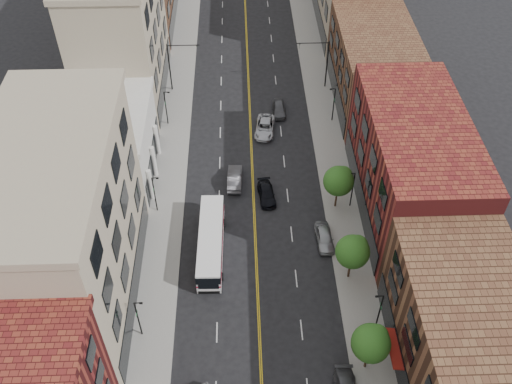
{
  "coord_description": "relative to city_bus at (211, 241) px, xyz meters",
  "views": [
    {
      "loc": [
        -1.29,
        -20.97,
        47.1
      ],
      "look_at": [
        0.15,
        21.63,
        5.0
      ],
      "focal_mm": 40.0,
      "sensor_mm": 36.0,
      "label": 1
    }
  ],
  "objects": [
    {
      "name": "bldg_r_mid",
      "position": [
        21.71,
        6.15,
        4.33
      ],
      "size": [
        10.0,
        22.0,
        12.0
      ],
      "primitive_type": "cube",
      "color": "maroon",
      "rests_on": "ground"
    },
    {
      "name": "bldg_l_white",
      "position": [
        -12.29,
        13.15,
        2.33
      ],
      "size": [
        10.0,
        14.0,
        8.0
      ],
      "primitive_type": "cube",
      "color": "silver",
      "rests_on": "ground"
    },
    {
      "name": "signal_mast_left",
      "position": [
        -5.56,
        30.15,
        2.97
      ],
      "size": [
        4.49,
        0.18,
        7.2
      ],
      "color": "black",
      "rests_on": "sidewalk_left"
    },
    {
      "name": "tree_r_2",
      "position": [
        14.1,
        -3.78,
        2.46
      ],
      "size": [
        3.4,
        3.4,
        5.59
      ],
      "color": "black",
      "rests_on": "sidewalk_right"
    },
    {
      "name": "tree_r_3",
      "position": [
        14.1,
        6.22,
        2.46
      ],
      "size": [
        3.4,
        3.4,
        5.59
      ],
      "color": "black",
      "rests_on": "sidewalk_right"
    },
    {
      "name": "car_lane_c",
      "position": [
        8.68,
        24.15,
        -0.96
      ],
      "size": [
        1.72,
        4.19,
        1.42
      ],
      "primitive_type": "imported",
      "rotation": [
        0.0,
        0.0,
        0.01
      ],
      "color": "#4B4B50",
      "rests_on": "ground"
    },
    {
      "name": "car_lane_a",
      "position": [
        6.21,
        7.83,
        -1.03
      ],
      "size": [
        2.28,
        4.58,
        1.28
      ],
      "primitive_type": "imported",
      "rotation": [
        0.0,
        0.0,
        0.11
      ],
      "color": "black",
      "rests_on": "ground"
    },
    {
      "name": "city_bus",
      "position": [
        0.0,
        0.0,
        0.0
      ],
      "size": [
        2.87,
        11.23,
        2.87
      ],
      "rotation": [
        0.0,
        0.0,
        -0.02
      ],
      "color": "white",
      "rests_on": "ground"
    },
    {
      "name": "tree_r_1",
      "position": [
        14.1,
        -13.78,
        2.46
      ],
      "size": [
        3.4,
        3.4,
        5.59
      ],
      "color": "black",
      "rests_on": "sidewalk_right"
    },
    {
      "name": "bldg_r_near",
      "position": [
        21.71,
        -17.85,
        3.33
      ],
      "size": [
        10.0,
        26.0,
        10.0
      ],
      "primitive_type": "cube",
      "color": "brown",
      "rests_on": "ground"
    },
    {
      "name": "lamp_l_1",
      "position": [
        -6.24,
        -9.85,
        1.3
      ],
      "size": [
        0.81,
        0.55,
        5.05
      ],
      "color": "black",
      "rests_on": "sidewalk_left"
    },
    {
      "name": "bldg_l_far_a",
      "position": [
        -12.29,
        30.15,
        7.33
      ],
      "size": [
        10.0,
        20.0,
        18.0
      ],
      "primitive_type": "cube",
      "color": "tan",
      "rests_on": "ground"
    },
    {
      "name": "sidewalk_left",
      "position": [
        -5.29,
        17.15,
        -1.6
      ],
      "size": [
        4.0,
        110.0,
        0.15
      ],
      "primitive_type": "cube",
      "color": "gray",
      "rests_on": "ground"
    },
    {
      "name": "car_lane_b",
      "position": [
        6.58,
        20.15,
        -0.93
      ],
      "size": [
        3.14,
        5.59,
        1.47
      ],
      "primitive_type": "imported",
      "rotation": [
        0.0,
        0.0,
        -0.14
      ],
      "color": "silver",
      "rests_on": "ground"
    },
    {
      "name": "lamp_l_2",
      "position": [
        -6.24,
        6.15,
        1.3
      ],
      "size": [
        0.81,
        0.55,
        5.05
      ],
      "color": "black",
      "rests_on": "sidewalk_left"
    },
    {
      "name": "car_parked_far",
      "position": [
        12.11,
        0.88,
        -0.93
      ],
      "size": [
        1.98,
        4.43,
        1.48
      ],
      "primitive_type": "imported",
      "rotation": [
        0.0,
        0.0,
        0.05
      ],
      "color": "#989B9F",
      "rests_on": "ground"
    },
    {
      "name": "lamp_r_3",
      "position": [
        15.66,
        22.15,
        1.3
      ],
      "size": [
        0.81,
        0.55,
        5.05
      ],
      "color": "black",
      "rests_on": "sidewalk_right"
    },
    {
      "name": "lamp_r_1",
      "position": [
        15.66,
        -9.85,
        1.3
      ],
      "size": [
        0.81,
        0.55,
        5.05
      ],
      "color": "black",
      "rests_on": "sidewalk_right"
    },
    {
      "name": "bldg_l_tanoffice",
      "position": [
        -12.29,
        -4.85,
        7.33
      ],
      "size": [
        10.0,
        22.0,
        18.0
      ],
      "primitive_type": "cube",
      "color": "tan",
      "rests_on": "ground"
    },
    {
      "name": "car_lane_behind",
      "position": [
        2.55,
        10.49,
        -0.89
      ],
      "size": [
        1.84,
        4.82,
        1.57
      ],
      "primitive_type": "imported",
      "rotation": [
        0.0,
        0.0,
        3.1
      ],
      "color": "#454549",
      "rests_on": "ground"
    },
    {
      "name": "signal_mast_right",
      "position": [
        14.97,
        30.15,
        2.97
      ],
      "size": [
        4.49,
        0.18,
        7.2
      ],
      "color": "black",
      "rests_on": "sidewalk_right"
    },
    {
      "name": "sidewalk_right",
      "position": [
        14.71,
        17.15,
        -1.6
      ],
      "size": [
        4.0,
        110.0,
        0.15
      ],
      "primitive_type": "cube",
      "color": "gray",
      "rests_on": "ground"
    },
    {
      "name": "bldg_r_far_a",
      "position": [
        21.71,
        27.15,
        3.33
      ],
      "size": [
        10.0,
        20.0,
        10.0
      ],
      "primitive_type": "cube",
      "color": "brown",
      "rests_on": "ground"
    },
    {
      "name": "lamp_r_2",
      "position": [
        15.66,
        6.15,
        1.3
      ],
      "size": [
        0.81,
        0.55,
        5.05
      ],
      "color": "black",
      "rests_on": "sidewalk_right"
    },
    {
      "name": "lamp_l_3",
      "position": [
        -6.24,
        22.15,
        1.3
      ],
      "size": [
        0.81,
        0.55,
        5.05
      ],
      "color": "black",
      "rests_on": "sidewalk_left"
    }
  ]
}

